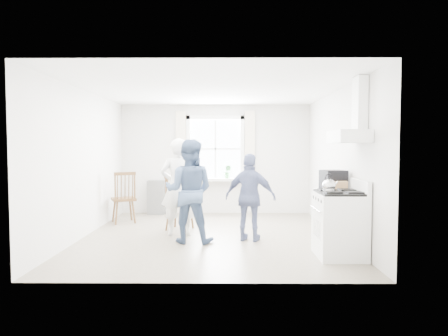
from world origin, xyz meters
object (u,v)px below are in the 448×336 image
(gas_stove, at_px, (340,224))
(stereo_stack, at_px, (333,180))
(windsor_chair_a, at_px, (124,192))
(low_cabinet, at_px, (332,217))
(windsor_chair_b, at_px, (177,196))
(person_mid, at_px, (189,191))
(person_left, at_px, (178,187))
(person_right, at_px, (250,197))

(gas_stove, relative_size, stereo_stack, 2.66)
(stereo_stack, relative_size, windsor_chair_a, 0.39)
(gas_stove, xyz_separation_m, low_cabinet, (0.07, 0.70, -0.03))
(low_cabinet, distance_m, windsor_chair_b, 2.87)
(windsor_chair_a, distance_m, windsor_chair_b, 1.37)
(stereo_stack, relative_size, person_mid, 0.24)
(gas_stove, height_order, person_left, person_left)
(gas_stove, bearing_deg, person_right, 141.58)
(gas_stove, xyz_separation_m, person_right, (-1.24, 0.98, 0.26))
(windsor_chair_a, height_order, person_mid, person_mid)
(person_left, xyz_separation_m, person_mid, (0.24, -0.51, -0.01))
(stereo_stack, distance_m, windsor_chair_a, 4.27)
(low_cabinet, distance_m, person_right, 1.37)
(person_left, xyz_separation_m, person_right, (1.27, -0.40, -0.13))
(gas_stove, height_order, person_right, person_right)
(gas_stove, relative_size, person_left, 0.64)
(windsor_chair_b, bearing_deg, windsor_chair_a, 149.24)
(person_left, distance_m, person_right, 1.34)
(low_cabinet, relative_size, person_mid, 0.52)
(person_mid, bearing_deg, windsor_chair_b, -63.60)
(gas_stove, xyz_separation_m, person_mid, (-2.26, 0.87, 0.37))
(person_mid, relative_size, person_right, 1.16)
(stereo_stack, height_order, person_left, person_left)
(low_cabinet, height_order, person_right, person_right)
(stereo_stack, height_order, person_right, person_right)
(gas_stove, relative_size, person_right, 0.76)
(stereo_stack, distance_m, windsor_chair_b, 2.91)
(gas_stove, distance_m, windsor_chair_a, 4.52)
(stereo_stack, bearing_deg, gas_stove, -96.66)
(gas_stove, distance_m, low_cabinet, 0.70)
(person_left, bearing_deg, low_cabinet, 156.66)
(gas_stove, bearing_deg, stereo_stack, 83.34)
(low_cabinet, relative_size, stereo_stack, 2.14)
(person_left, bearing_deg, windsor_chair_b, -88.25)
(low_cabinet, relative_size, person_left, 0.52)
(windsor_chair_a, distance_m, person_mid, 2.21)
(gas_stove, bearing_deg, windsor_chair_a, 146.46)
(windsor_chair_a, bearing_deg, stereo_stack, -25.31)
(person_left, relative_size, person_mid, 1.02)
(low_cabinet, distance_m, person_left, 2.70)
(windsor_chair_a, bearing_deg, person_right, -30.92)
(low_cabinet, xyz_separation_m, stereo_stack, (0.01, -0.02, 0.61))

